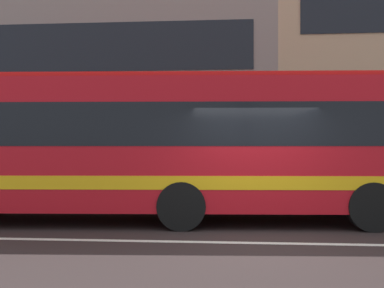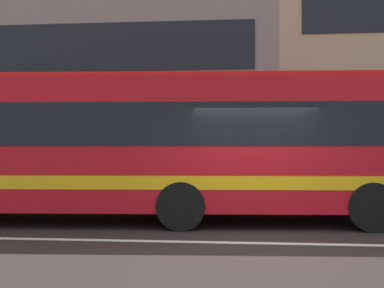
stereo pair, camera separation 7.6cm
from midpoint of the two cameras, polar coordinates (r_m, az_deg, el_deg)
The scene contains 5 objects.
ground_plane at distance 8.01m, azimuth 8.72°, elevation -12.71°, with size 160.00×160.00×0.00m, color #2E2423.
lane_centre_line at distance 8.01m, azimuth 8.72°, elevation -12.68°, with size 60.00×0.16×0.01m, color silver.
hedge_row_far at distance 13.51m, azimuth 4.07°, elevation -5.86°, with size 12.95×1.10×0.83m, color #145420.
apartment_block_left at distance 24.76m, azimuth -19.98°, elevation 7.38°, with size 24.42×9.50×10.05m.
transit_bus at distance 10.12m, azimuth -5.14°, elevation 0.18°, with size 11.20×3.14×3.28m.
Camera 1 is at (-0.62, -7.81, 1.72)m, focal length 40.76 mm.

